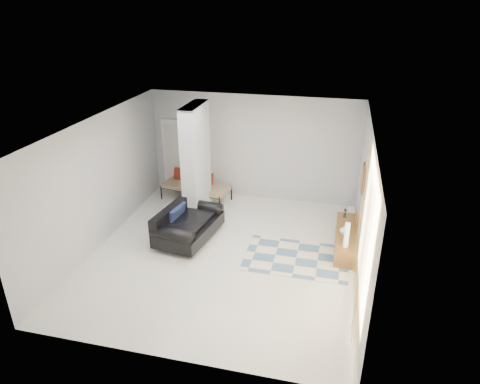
# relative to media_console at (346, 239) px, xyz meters

# --- Properties ---
(floor) EXTENTS (6.00, 6.00, 0.00)m
(floor) POSITION_rel_media_console_xyz_m (-2.52, -0.90, -0.20)
(floor) COLOR white
(floor) RESTS_ON ground
(ceiling) EXTENTS (6.00, 6.00, 0.00)m
(ceiling) POSITION_rel_media_console_xyz_m (-2.52, -0.90, 2.60)
(ceiling) COLOR white
(ceiling) RESTS_ON wall_back
(wall_back) EXTENTS (6.00, 0.00, 6.00)m
(wall_back) POSITION_rel_media_console_xyz_m (-2.52, 2.10, 1.20)
(wall_back) COLOR silver
(wall_back) RESTS_ON ground
(wall_front) EXTENTS (6.00, 0.00, 6.00)m
(wall_front) POSITION_rel_media_console_xyz_m (-2.52, -3.90, 1.20)
(wall_front) COLOR silver
(wall_front) RESTS_ON ground
(wall_left) EXTENTS (0.00, 6.00, 6.00)m
(wall_left) POSITION_rel_media_console_xyz_m (-5.27, -0.90, 1.20)
(wall_left) COLOR silver
(wall_left) RESTS_ON ground
(wall_right) EXTENTS (0.00, 6.00, 6.00)m
(wall_right) POSITION_rel_media_console_xyz_m (0.23, -0.90, 1.20)
(wall_right) COLOR silver
(wall_right) RESTS_ON ground
(partition_column) EXTENTS (0.35, 1.20, 2.80)m
(partition_column) POSITION_rel_media_console_xyz_m (-3.62, 0.70, 1.20)
(partition_column) COLOR #B3B7BA
(partition_column) RESTS_ON floor
(hallway_door) EXTENTS (0.85, 0.06, 2.04)m
(hallway_door) POSITION_rel_media_console_xyz_m (-4.62, 2.06, 0.82)
(hallway_door) COLOR white
(hallway_door) RESTS_ON floor
(curtain) EXTENTS (0.00, 2.55, 2.55)m
(curtain) POSITION_rel_media_console_xyz_m (0.15, -2.05, 1.25)
(curtain) COLOR gold
(curtain) RESTS_ON wall_right
(wall_art) EXTENTS (0.04, 0.45, 0.55)m
(wall_art) POSITION_rel_media_console_xyz_m (0.20, -0.00, 1.45)
(wall_art) COLOR #321F0D
(wall_art) RESTS_ON wall_right
(media_console) EXTENTS (0.45, 1.78, 0.80)m
(media_console) POSITION_rel_media_console_xyz_m (0.00, 0.00, 0.00)
(media_console) COLOR brown
(media_console) RESTS_ON floor
(loveseat) EXTENTS (1.25, 1.84, 0.76)m
(loveseat) POSITION_rel_media_console_xyz_m (-3.51, -0.45, 0.15)
(loveseat) COLOR silver
(loveseat) RESTS_ON floor
(daybed) EXTENTS (1.90, 1.07, 0.77)m
(daybed) POSITION_rel_media_console_xyz_m (-3.98, 1.58, 0.21)
(daybed) COLOR black
(daybed) RESTS_ON floor
(area_rug) EXTENTS (2.15, 1.44, 0.01)m
(area_rug) POSITION_rel_media_console_xyz_m (-0.99, -0.70, -0.20)
(area_rug) COLOR beige
(area_rug) RESTS_ON floor
(cylinder_lamp) EXTENTS (0.10, 0.10, 0.53)m
(cylinder_lamp) POSITION_rel_media_console_xyz_m (-0.02, -0.66, 0.46)
(cylinder_lamp) COLOR white
(cylinder_lamp) RESTS_ON media_console
(bronze_figurine) EXTENTS (0.12, 0.12, 0.21)m
(bronze_figurine) POSITION_rel_media_console_xyz_m (-0.05, 0.64, 0.30)
(bronze_figurine) COLOR #321D16
(bronze_figurine) RESTS_ON media_console
(vase) EXTENTS (0.23, 0.23, 0.22)m
(vase) POSITION_rel_media_console_xyz_m (-0.05, -0.16, 0.30)
(vase) COLOR white
(vase) RESTS_ON media_console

